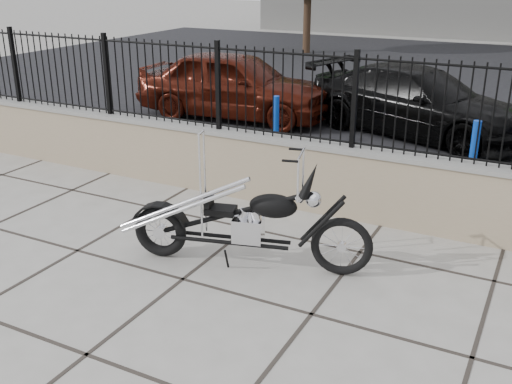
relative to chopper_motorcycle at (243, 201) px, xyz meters
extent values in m
plane|color=#99968E|center=(-0.42, -0.61, -0.78)|extent=(90.00, 90.00, 0.00)
plane|color=black|center=(-0.42, 11.89, -0.78)|extent=(30.00, 30.00, 0.00)
cube|color=gray|center=(-0.42, 1.89, -0.30)|extent=(14.00, 0.36, 0.96)
cube|color=black|center=(-0.42, 1.89, 0.78)|extent=(14.00, 0.08, 1.20)
imported|color=#431209|center=(-3.44, 5.97, -0.05)|extent=(4.40, 2.02, 1.46)
imported|color=black|center=(0.41, 6.40, -0.12)|extent=(4.87, 3.13, 1.31)
cylinder|color=#0B52A8|center=(-1.73, 4.46, -0.31)|extent=(0.11, 0.11, 0.93)
cylinder|color=#0C2FBA|center=(1.85, 3.90, -0.27)|extent=(0.16, 0.16, 1.01)
cylinder|color=#382619|center=(-6.02, 16.10, 0.62)|extent=(0.28, 0.28, 2.80)
camera|label=1|loc=(2.90, -5.31, 2.43)|focal=42.00mm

